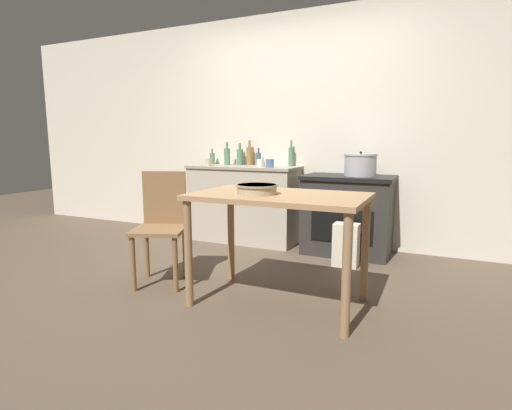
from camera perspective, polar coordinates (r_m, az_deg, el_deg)
The scene contains 18 objects.
ground_plane at distance 3.37m, azimuth -3.94°, elevation -10.92°, with size 14.00×14.00×0.00m, color brown.
wall_back at distance 4.62m, azimuth 5.52°, elevation 10.60°, with size 8.00×0.07×2.55m.
counter_cabinet at distance 4.61m, azimuth -1.74°, elevation 0.21°, with size 1.27×0.52×0.87m.
stove at distance 4.20m, azimuth 12.96°, elevation -1.35°, with size 0.90×0.58×0.81m.
work_table at distance 2.78m, azimuth 3.27°, elevation -0.70°, with size 1.19×0.72×0.79m.
chair at distance 3.35m, azimuth -13.34°, elevation -2.59°, with size 0.52×0.52×0.91m.
flour_sack at distance 3.81m, azimuth 12.73°, elevation -5.58°, with size 0.23×0.16×0.40m, color beige.
stock_pot at distance 4.10m, azimuth 14.68°, elevation 5.57°, with size 0.32×0.32×0.24m.
mixing_bowl_large at distance 2.75m, azimuth 0.12°, elevation 2.36°, with size 0.29×0.29×0.07m.
bottle_far_left at distance 4.74m, azimuth -4.16°, elevation 6.98°, with size 0.07×0.07×0.27m.
bottle_left at distance 4.53m, azimuth 5.06°, elevation 6.96°, with size 0.06×0.06×0.29m.
bottle_mid_left at distance 4.93m, azimuth -6.26°, elevation 6.66°, with size 0.06×0.06×0.19m.
bottle_center_left at distance 4.64m, azimuth 0.37°, elevation 6.63°, with size 0.06×0.06×0.20m.
bottle_center at distance 4.75m, azimuth -2.32°, elevation 6.93°, with size 0.08×0.08×0.25m.
bottle_center_right at distance 4.72m, azimuth -0.93°, elevation 7.08°, with size 0.08×0.08×0.29m.
cup_mid_right at distance 4.26m, azimuth 1.99°, elevation 5.96°, with size 0.09×0.09×0.09m, color #4C6B99.
cup_right at distance 4.39m, azimuth 0.63°, elevation 6.01°, with size 0.08×0.08×0.08m, color silver.
cup_far_right at distance 4.59m, azimuth -6.92°, elevation 6.12°, with size 0.07×0.07×0.09m, color beige.
Camera 1 is at (1.53, -2.77, 1.16)m, focal length 28.00 mm.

